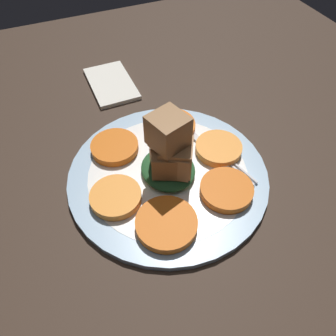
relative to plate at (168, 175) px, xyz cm
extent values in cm
cube|color=#38281E|center=(0.00, 0.00, -1.52)|extent=(120.00, 120.00, 2.00)
cylinder|color=#99B7D1|center=(0.00, 0.00, -0.02)|extent=(30.84, 30.84, 1.00)
cylinder|color=white|center=(0.00, 0.00, 0.03)|extent=(24.67, 24.67, 1.00)
cylinder|color=#D66014|center=(7.88, 6.06, 1.20)|extent=(7.72, 7.72, 1.23)
cylinder|color=orange|center=(-1.73, 8.89, 1.20)|extent=(7.42, 7.42, 1.23)
cylinder|color=orange|center=(-8.63, 3.93, 1.20)|extent=(8.44, 8.44, 1.23)
cylinder|color=orange|center=(-6.87, -6.31, 1.20)|extent=(7.78, 7.78, 1.23)
cylinder|color=orange|center=(0.95, -9.34, 1.20)|extent=(7.52, 7.52, 1.23)
cylinder|color=orange|center=(8.83, -4.40, 1.20)|extent=(8.31, 8.31, 1.23)
ellipsoid|color=#235128|center=(0.00, 0.00, 1.40)|extent=(9.03, 8.12, 1.64)
cube|color=#9E754C|center=(-1.33, -0.76, 4.28)|extent=(5.71, 5.71, 4.13)
cube|color=brown|center=(-0.81, 0.62, 4.21)|extent=(5.28, 5.28, 3.97)
cube|color=brown|center=(-0.26, 0.85, 3.88)|extent=(3.90, 3.90, 3.32)
cube|color=olive|center=(-0.86, -0.87, 4.59)|extent=(6.45, 6.45, 4.73)
cube|color=olive|center=(-0.34, -0.46, 8.43)|extent=(5.31, 5.31, 4.14)
cube|color=olive|center=(-0.31, 0.08, 9.26)|extent=(5.90, 5.90, 4.69)
cube|color=silver|center=(4.78, -7.29, 0.78)|extent=(12.48, 4.12, 0.40)
cube|color=silver|center=(-2.07, -9.00, 0.78)|extent=(2.04, 2.61, 0.40)
cube|color=silver|center=(-4.97, -10.76, 0.78)|extent=(4.89, 1.50, 0.40)
cube|color=silver|center=(-5.13, -10.11, 0.78)|extent=(4.89, 1.50, 0.40)
cube|color=silver|center=(-5.29, -9.47, 0.78)|extent=(4.89, 1.50, 0.40)
cube|color=silver|center=(-5.46, -8.82, 0.78)|extent=(4.89, 1.50, 0.40)
cube|color=silver|center=(26.67, 1.15, -0.12)|extent=(13.66, 8.20, 0.80)
camera|label=1|loc=(-29.62, 12.73, 39.46)|focal=35.00mm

